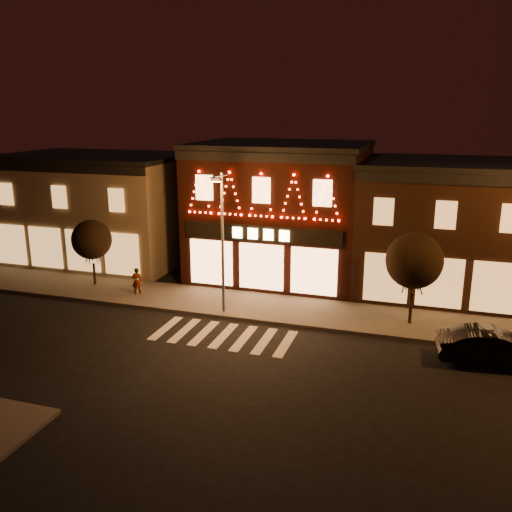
% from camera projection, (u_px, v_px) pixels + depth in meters
% --- Properties ---
extents(ground, '(120.00, 120.00, 0.00)m').
position_uv_depth(ground, '(188.00, 374.00, 21.85)').
color(ground, black).
rests_on(ground, ground).
extents(sidewalk_far, '(44.00, 4.00, 0.15)m').
position_uv_depth(sidewalk_far, '(287.00, 310.00, 28.60)').
color(sidewalk_far, '#47423D').
rests_on(sidewalk_far, ground).
extents(building_left, '(12.20, 8.28, 7.30)m').
position_uv_depth(building_left, '(98.00, 207.00, 37.57)').
color(building_left, '#7E6F59').
rests_on(building_left, ground).
extents(building_pulp, '(10.20, 8.34, 8.30)m').
position_uv_depth(building_pulp, '(281.00, 211.00, 33.61)').
color(building_pulp, black).
rests_on(building_pulp, ground).
extents(building_right_a, '(9.20, 8.28, 7.50)m').
position_uv_depth(building_right_a, '(442.00, 227.00, 30.94)').
color(building_right_a, '#371F13').
rests_on(building_right_a, ground).
extents(streetlamp_mid, '(0.61, 1.63, 7.12)m').
position_uv_depth(streetlamp_mid, '(222.00, 233.00, 26.91)').
color(streetlamp_mid, '#59595E').
rests_on(streetlamp_mid, sidewalk_far).
extents(tree_left, '(2.32, 2.32, 3.88)m').
position_uv_depth(tree_left, '(92.00, 240.00, 31.82)').
color(tree_left, black).
rests_on(tree_left, sidewalk_far).
extents(tree_right, '(2.69, 2.69, 4.50)m').
position_uv_depth(tree_right, '(414.00, 261.00, 25.83)').
color(tree_right, black).
rests_on(tree_right, sidewalk_far).
extents(dark_sedan, '(4.69, 2.02, 1.50)m').
position_uv_depth(dark_sedan, '(495.00, 347.00, 22.50)').
color(dark_sedan, black).
rests_on(dark_sedan, ground).
extents(pedestrian, '(0.66, 0.55, 1.55)m').
position_uv_depth(pedestrian, '(137.00, 281.00, 30.54)').
color(pedestrian, gray).
rests_on(pedestrian, sidewalk_far).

